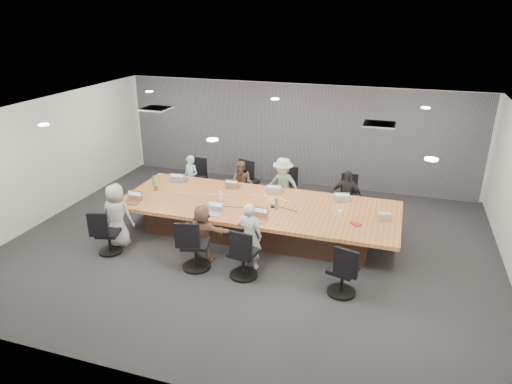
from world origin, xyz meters
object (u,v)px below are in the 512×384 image
(conference_table, at_px, (257,218))
(laptop_4, at_px, (131,202))
(laptop_2, at_px, (277,191))
(chair_5, at_px, (196,248))
(person_5, at_px, (203,233))
(laptop_6, at_px, (258,220))
(person_4, at_px, (117,215))
(chair_4, at_px, (109,236))
(bottle_green_left, at_px, (154,181))
(chair_0, at_px, (197,182))
(chair_2, at_px, (286,192))
(chair_3, at_px, (348,200))
(laptop_0, at_px, (181,180))
(person_0, at_px, (191,178))
(canvas_bag, at_px, (384,216))
(bottle_clear, at_px, (220,196))
(person_3, at_px, (346,195))
(mug_brown, at_px, (156,188))
(person_1, at_px, (242,184))
(laptop_3, at_px, (344,199))
(person_6, at_px, (249,236))
(snack_packet, at_px, (356,224))
(chair_6, at_px, (243,257))
(person_2, at_px, (283,185))
(chair_1, at_px, (247,185))
(stapler, at_px, (262,213))
(chair_7, at_px, (343,274))
(bottle_green_right, at_px, (276,204))
(laptop_5, at_px, (214,214))

(conference_table, bearing_deg, laptop_4, -163.04)
(laptop_2, bearing_deg, chair_5, 62.41)
(person_5, bearing_deg, conference_table, -116.63)
(laptop_6, bearing_deg, person_4, -162.84)
(chair_4, height_order, bottle_green_left, bottle_green_left)
(chair_0, bearing_deg, chair_2, -177.72)
(chair_2, bearing_deg, chair_4, 41.15)
(chair_3, relative_size, laptop_0, 2.08)
(laptop_4, relative_size, laptop_6, 0.95)
(person_4, bearing_deg, person_0, -103.81)
(chair_5, relative_size, laptop_6, 2.45)
(laptop_0, distance_m, laptop_4, 1.65)
(person_5, bearing_deg, laptop_4, -15.44)
(person_0, xyz_separation_m, person_4, (-0.40, -2.70, 0.09))
(chair_2, relative_size, canvas_bag, 2.97)
(chair_4, bearing_deg, bottle_clear, 26.29)
(chair_2, distance_m, person_3, 1.59)
(laptop_2, bearing_deg, chair_3, -157.35)
(laptop_4, xyz_separation_m, mug_brown, (0.14, 0.83, 0.04))
(person_1, relative_size, laptop_3, 3.57)
(chair_5, xyz_separation_m, mug_brown, (-1.79, 1.73, 0.36))
(person_1, distance_m, person_6, 2.92)
(laptop_6, bearing_deg, mug_brown, 169.66)
(laptop_0, bearing_deg, bottle_green_left, 47.11)
(laptop_3, xyz_separation_m, laptop_4, (-4.37, -1.60, 0.00))
(snack_packet, bearing_deg, chair_6, -145.26)
(laptop_4, bearing_deg, chair_4, -93.56)
(chair_6, relative_size, canvas_bag, 3.25)
(laptop_0, bearing_deg, person_2, -172.70)
(chair_1, xyz_separation_m, stapler, (1.10, -2.22, 0.34))
(chair_3, distance_m, bottle_clear, 3.17)
(person_2, bearing_deg, laptop_4, -134.56)
(chair_7, xyz_separation_m, bottle_green_right, (-1.63, 1.55, 0.47))
(chair_3, height_order, snack_packet, snack_packet)
(laptop_6, distance_m, snack_packet, 1.91)
(person_6, bearing_deg, laptop_4, -8.76)
(conference_table, height_order, chair_0, chair_0)
(laptop_6, xyz_separation_m, bottle_green_right, (0.19, 0.65, 0.11))
(chair_7, bearing_deg, bottle_green_right, 152.91)
(person_3, relative_size, mug_brown, 12.27)
(laptop_0, bearing_deg, chair_5, 116.20)
(person_1, distance_m, person_2, 1.05)
(chair_1, relative_size, canvas_bag, 3.44)
(canvas_bag, bearing_deg, conference_table, -179.46)
(conference_table, bearing_deg, person_0, 148.79)
(bottle_green_right, height_order, snack_packet, bottle_green_right)
(person_5, height_order, laptop_6, person_5)
(laptop_5, bearing_deg, chair_3, 52.31)
(chair_2, xyz_separation_m, laptop_2, (0.00, -0.90, 0.37))
(chair_7, relative_size, bottle_clear, 3.53)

